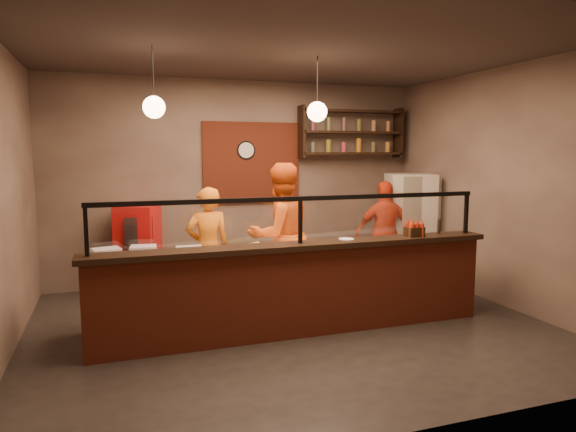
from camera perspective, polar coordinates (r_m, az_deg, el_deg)
name	(u,v)px	position (r m, az deg, el deg)	size (l,w,h in m)	color
floor	(291,326)	(6.28, 0.35, -12.14)	(6.00, 6.00, 0.00)	black
ceiling	(291,51)	(6.03, 0.38, 17.91)	(6.00, 6.00, 0.00)	#3B322E
wall_back	(240,181)	(8.34, -5.40, 3.85)	(6.00, 6.00, 0.00)	#786958
wall_left	(0,201)	(5.70, -29.40, 1.47)	(5.00, 5.00, 0.00)	#786958
wall_right	(501,187)	(7.50, 22.54, 2.98)	(5.00, 5.00, 0.00)	#786958
wall_front	(410,219)	(3.70, 13.43, -0.38)	(6.00, 6.00, 0.00)	#786958
brick_patch	(252,163)	(8.35, -4.04, 5.93)	(1.60, 0.04, 1.30)	maroon
service_counter	(300,292)	(5.86, 1.35, -8.43)	(4.60, 0.25, 1.00)	maroon
counter_ledge	(300,246)	(5.74, 1.36, -3.33)	(4.70, 0.37, 0.06)	black
worktop_cabinet	(286,287)	(6.33, -0.26, -7.94)	(4.60, 0.75, 0.85)	gray
worktop	(286,251)	(6.23, -0.26, -3.94)	(4.60, 0.75, 0.05)	silver
sneeze_guard	(300,216)	(5.69, 1.37, 0.05)	(4.50, 0.05, 0.52)	white
wall_shelving	(351,132)	(8.81, 7.07, 9.20)	(1.84, 0.28, 0.85)	black
wall_clock	(246,150)	(8.31, -4.70, 7.29)	(0.30, 0.30, 0.04)	black
pendant_left	(154,107)	(5.83, -14.67, 11.63)	(0.24, 0.24, 0.77)	black
pendant_right	(317,112)	(6.28, 3.26, 11.51)	(0.24, 0.24, 0.77)	black
cook_left	(208,248)	(6.88, -8.88, -3.53)	(0.59, 0.39, 1.62)	orange
cook_mid	(280,235)	(6.85, -0.87, -2.17)	(0.94, 0.73, 1.93)	#DE5714
cook_right	(385,233)	(8.14, 10.78, -1.89)	(0.95, 0.40, 1.63)	red
fridge	(409,227)	(8.58, 13.32, -1.18)	(0.72, 0.67, 1.72)	beige
red_cooler	(138,249)	(7.87, -16.29, -3.56)	(0.56, 0.51, 1.30)	red
pizza_dough	(250,253)	(5.97, -4.22, -4.15)	(0.48, 0.48, 0.01)	beige
prep_tub_a	(106,255)	(5.87, -19.54, -4.09)	(0.28, 0.23, 0.14)	white
prep_tub_b	(143,252)	(5.93, -15.79, -3.86)	(0.28, 0.22, 0.14)	silver
prep_tub_c	(190,253)	(5.72, -10.89, -4.09)	(0.28, 0.23, 0.14)	silver
rolling_pin	(246,246)	(6.25, -4.66, -3.38)	(0.07, 0.07, 0.39)	yellow
condiment_caddy	(414,232)	(6.37, 13.85, -1.70)	(0.21, 0.16, 0.11)	black
pepper_mill	(439,226)	(6.65, 16.40, -1.13)	(0.04, 0.04, 0.18)	black
small_plate	(346,239)	(5.99, 6.51, -2.58)	(0.17, 0.17, 0.01)	white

